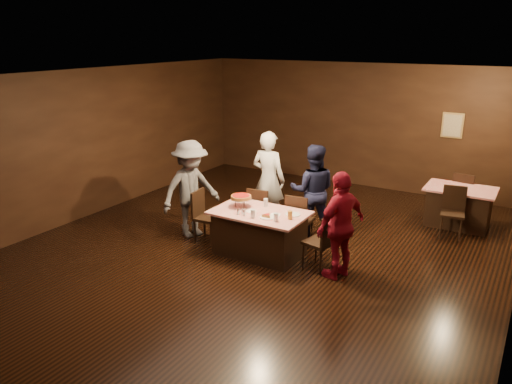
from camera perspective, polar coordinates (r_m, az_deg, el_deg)
room at (r=8.01m, az=-0.33°, el=6.79°), size 10.00×10.04×3.02m
main_table at (r=8.58m, az=0.41°, el=-4.70°), size 1.60×1.00×0.77m
back_table at (r=10.64m, az=22.15°, el=-1.56°), size 1.30×0.90×0.77m
chair_far_left at (r=9.34m, az=0.61°, el=-2.21°), size 0.47×0.47×0.95m
chair_far_right at (r=8.99m, az=5.03°, el=-3.08°), size 0.44×0.44×0.95m
chair_end_left at (r=9.11m, az=-5.58°, el=-2.81°), size 0.46×0.46×0.95m
chair_end_right at (r=8.09m, az=7.19°, el=-5.58°), size 0.50×0.50×0.95m
chair_back_near at (r=9.95m, az=21.55°, el=-2.23°), size 0.48×0.48×0.95m
chair_back_far at (r=11.18m, az=22.71°, el=-0.25°), size 0.48×0.48×0.95m
diner_white_jacket at (r=9.67m, az=1.43°, el=1.44°), size 0.69×0.46×1.90m
diner_navy_hoodie at (r=9.28m, az=6.49°, el=0.14°), size 1.05×0.95×1.75m
diner_grey_knit at (r=9.27m, az=-7.47°, el=0.33°), size 1.05×1.34×1.82m
diner_red_shirt at (r=7.73m, az=9.67°, el=-3.78°), size 0.72×1.08×1.71m
pizza_stand at (r=8.62m, az=-1.71°, el=-0.58°), size 0.38×0.38×0.22m
plate_with_slice at (r=8.17m, az=1.29°, el=-2.79°), size 0.25×0.25×0.06m
plate_empty at (r=8.32m, az=4.21°, el=-2.58°), size 0.25×0.25×0.01m
glass_front_left at (r=8.15m, az=-0.35°, el=-2.50°), size 0.08×0.08×0.14m
glass_front_right at (r=8.00m, az=2.30°, el=-2.89°), size 0.08×0.08×0.14m
glass_amber at (r=8.10m, az=3.91°, el=-2.65°), size 0.08×0.08×0.14m
glass_back at (r=8.68m, az=1.13°, el=-1.21°), size 0.08×0.08×0.14m
condiments at (r=8.28m, az=-1.65°, el=-2.32°), size 0.17×0.10×0.09m
napkin_center at (r=8.30m, az=2.20°, el=-2.62°), size 0.19×0.19×0.01m
napkin_left at (r=8.47m, az=-0.63°, el=-2.18°), size 0.21×0.21×0.01m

